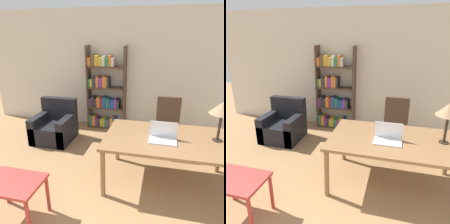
{
  "view_description": "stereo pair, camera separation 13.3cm",
  "coord_description": "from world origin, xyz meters",
  "views": [
    {
      "loc": [
        0.31,
        -0.44,
        2.14
      ],
      "look_at": [
        -0.42,
        2.66,
        1.01
      ],
      "focal_mm": 35.0,
      "sensor_mm": 36.0,
      "label": 1
    },
    {
      "loc": [
        0.43,
        -0.4,
        2.14
      ],
      "look_at": [
        -0.42,
        2.66,
        1.01
      ],
      "focal_mm": 35.0,
      "sensor_mm": 36.0,
      "label": 2
    }
  ],
  "objects": [
    {
      "name": "office_chair",
      "position": [
        0.45,
        3.47,
        0.45
      ],
      "size": [
        0.57,
        0.57,
        1.06
      ],
      "color": "black",
      "rests_on": "ground_plane"
    },
    {
      "name": "bookshelf",
      "position": [
        -1.01,
        4.34,
        0.84
      ],
      "size": [
        0.89,
        0.28,
        1.92
      ],
      "color": "#4C3828",
      "rests_on": "ground_plane"
    },
    {
      "name": "table_lamp",
      "position": [
        1.1,
        2.53,
        1.22
      ],
      "size": [
        0.33,
        0.33,
        0.56
      ],
      "color": "#2D2319",
      "rests_on": "desk"
    },
    {
      "name": "wall_back",
      "position": [
        0.0,
        4.53,
        1.35
      ],
      "size": [
        8.0,
        0.06,
        2.7
      ],
      "color": "beige",
      "rests_on": "ground_plane"
    },
    {
      "name": "laptop",
      "position": [
        0.37,
        2.37,
        0.81
      ],
      "size": [
        0.37,
        0.25,
        0.26
      ],
      "color": "silver",
      "rests_on": "desk"
    },
    {
      "name": "side_table_blue",
      "position": [
        -1.3,
        1.34,
        0.46
      ],
      "size": [
        0.68,
        0.49,
        0.54
      ],
      "color": "#B2332D",
      "rests_on": "ground_plane"
    },
    {
      "name": "armchair",
      "position": [
        -1.86,
        3.45,
        0.28
      ],
      "size": [
        0.78,
        0.78,
        0.85
      ],
      "color": "black",
      "rests_on": "ground_plane"
    },
    {
      "name": "desk",
      "position": [
        0.45,
        2.46,
        0.68
      ],
      "size": [
        1.8,
        1.09,
        0.76
      ],
      "color": "olive",
      "rests_on": "ground_plane"
    }
  ]
}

